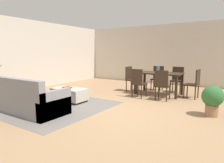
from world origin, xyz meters
TOP-DOWN VIEW (x-y plane):
  - ground_plane at (0.00, 0.00)m, footprint 10.80×10.80m
  - wall_back at (0.00, 5.00)m, footprint 9.00×0.12m
  - wall_left at (-4.50, 0.50)m, footprint 0.12×11.00m
  - area_rug at (-1.73, -0.54)m, footprint 3.00×2.80m
  - couch at (-1.82, -1.22)m, footprint 2.16×0.88m
  - ottoman_table at (-1.64, 0.10)m, footprint 1.05×0.56m
  - dining_table at (0.23, 2.48)m, footprint 1.50×0.86m
  - dining_chair_near_left at (-0.18, 1.69)m, footprint 0.43×0.43m
  - dining_chair_near_right at (0.61, 1.67)m, footprint 0.42×0.42m
  - dining_chair_far_left at (-0.12, 3.28)m, footprint 0.43×0.43m
  - dining_chair_far_right at (0.64, 3.25)m, footprint 0.41×0.41m
  - dining_chair_head_east at (1.36, 2.51)m, footprint 0.43×0.43m
  - dining_chair_head_west at (-0.86, 2.48)m, footprint 0.42×0.42m
  - vase_centerpiece at (0.18, 2.47)m, footprint 0.10×0.10m
  - book_on_ottoman at (-1.72, 0.10)m, footprint 0.30×0.26m
  - potted_plant at (2.06, 0.85)m, footprint 0.47×0.47m

SIDE VIEW (x-z plane):
  - ground_plane at x=0.00m, z-range 0.00..0.00m
  - area_rug at x=-1.73m, z-range 0.00..0.01m
  - ottoman_table at x=-1.64m, z-range 0.03..0.42m
  - couch at x=-1.82m, z-range -0.14..0.72m
  - potted_plant at x=2.06m, z-range 0.06..0.76m
  - book_on_ottoman at x=-1.72m, z-range 0.39..0.42m
  - dining_chair_near_left at x=-0.18m, z-range 0.06..0.98m
  - dining_chair_near_right at x=0.61m, z-range 0.06..0.98m
  - dining_chair_far_left at x=-0.12m, z-range 0.06..0.98m
  - dining_chair_far_right at x=0.64m, z-range 0.06..0.98m
  - dining_chair_head_east at x=1.36m, z-range 0.06..0.98m
  - dining_chair_head_west at x=-0.86m, z-range 0.06..0.98m
  - dining_table at x=0.23m, z-range 0.28..1.04m
  - vase_centerpiece at x=0.18m, z-range 0.76..0.99m
  - wall_back at x=0.00m, z-range 0.00..2.70m
  - wall_left at x=-4.50m, z-range 0.00..2.70m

